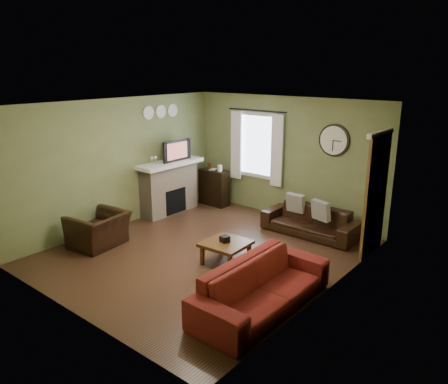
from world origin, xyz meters
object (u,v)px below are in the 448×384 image
Objects in this scene: bookshelf at (214,187)px; sofa_brown at (310,221)px; armchair at (99,230)px; sofa_red at (262,286)px; coffee_table at (226,252)px.

bookshelf is 2.72m from sofa_brown.
sofa_red is at bearing 84.22° from armchair.
sofa_brown reaches higher than coffee_table.
sofa_brown is 2.96m from sofa_red.
bookshelf reaches higher than armchair.
armchair is (-0.01, -3.23, -0.11)m from bookshelf.
sofa_brown is at bearing 129.76° from armchair.
sofa_red is at bearing -73.79° from sofa_brown.
sofa_brown is 4.03m from armchair.
bookshelf is 4.70m from sofa_red.
sofa_brown is 1.95× the size of armchair.
sofa_brown is (2.70, -0.26, -0.15)m from bookshelf.
armchair is at bearing 92.04° from sofa_red.
sofa_brown is at bearing 16.21° from sofa_red.
sofa_brown is at bearing 77.57° from coffee_table.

